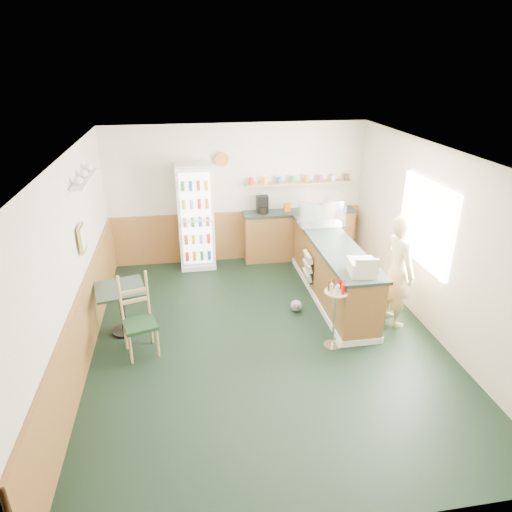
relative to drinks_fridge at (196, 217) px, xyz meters
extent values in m
plane|color=black|center=(0.84, -2.74, -1.01)|extent=(6.00, 6.00, 0.00)
cube|color=beige|center=(0.84, 0.27, 0.34)|extent=(5.00, 0.02, 2.70)
cube|color=beige|center=(-1.67, -2.74, 0.34)|extent=(0.02, 6.00, 2.70)
cube|color=beige|center=(3.35, -2.74, 0.34)|extent=(0.02, 6.00, 2.70)
cube|color=white|center=(0.84, -2.74, 1.70)|extent=(5.00, 6.00, 0.02)
cube|color=brown|center=(0.84, 0.23, -0.51)|extent=(4.98, 0.05, 1.00)
cube|color=brown|center=(-1.63, -2.74, -0.51)|extent=(0.05, 5.98, 1.00)
cube|color=white|center=(3.30, -2.44, 0.54)|extent=(0.06, 1.45, 1.25)
cube|color=tan|center=(-1.61, -2.24, 0.54)|extent=(0.03, 0.32, 0.38)
cube|color=silver|center=(-1.56, -1.74, 1.24)|extent=(0.18, 1.20, 0.03)
cylinder|color=#A36F28|center=(0.54, 0.20, 1.04)|extent=(0.26, 0.04, 0.26)
cube|color=brown|center=(2.19, -1.67, -0.54)|extent=(0.60, 2.95, 0.95)
cube|color=silver|center=(2.19, -1.67, -0.96)|extent=(0.64, 2.97, 0.10)
cube|color=#2B3C31|center=(2.19, -1.67, -0.03)|extent=(0.68, 3.01, 0.05)
cube|color=brown|center=(2.04, 0.06, -0.54)|extent=(2.20, 0.38, 0.95)
cube|color=#2B3C31|center=(2.04, 0.06, -0.03)|extent=(2.24, 0.42, 0.05)
cube|color=tan|center=(2.04, 0.14, 0.54)|extent=(2.10, 0.22, 0.04)
cube|color=black|center=(1.29, 0.06, 0.17)|extent=(0.22, 0.18, 0.34)
cylinder|color=#B2664C|center=(1.09, 0.14, 0.62)|extent=(0.10, 0.10, 0.12)
cylinder|color=#B2664C|center=(1.36, 0.14, 0.62)|extent=(0.10, 0.10, 0.12)
cylinder|color=#B2664C|center=(1.64, 0.14, 0.62)|extent=(0.10, 0.10, 0.12)
cylinder|color=#B2664C|center=(1.91, 0.14, 0.62)|extent=(0.10, 0.10, 0.12)
cylinder|color=#B2664C|center=(2.18, 0.14, 0.62)|extent=(0.10, 0.10, 0.12)
cylinder|color=#B2664C|center=(2.45, 0.14, 0.62)|extent=(0.10, 0.10, 0.12)
cylinder|color=#B2664C|center=(2.72, 0.14, 0.62)|extent=(0.10, 0.10, 0.12)
cylinder|color=#B2664C|center=(2.99, 0.14, 0.62)|extent=(0.10, 0.10, 0.12)
cube|color=silver|center=(0.00, 0.04, 0.00)|extent=(0.67, 0.47, 2.03)
cube|color=white|center=(0.00, -0.19, 0.01)|extent=(0.56, 0.02, 1.79)
cube|color=silver|center=(0.00, -0.26, 0.01)|extent=(0.60, 0.02, 1.85)
cube|color=silver|center=(2.19, -0.90, 0.03)|extent=(0.78, 0.41, 0.05)
cube|color=silver|center=(2.19, -0.90, 0.25)|extent=(0.77, 0.39, 0.39)
cube|color=beige|center=(2.19, -2.86, 0.10)|extent=(0.40, 0.42, 0.21)
imported|color=tan|center=(2.89, -2.59, -0.13)|extent=(0.50, 0.64, 1.76)
cylinder|color=silver|center=(1.77, -3.08, -1.00)|extent=(0.26, 0.26, 0.02)
cylinder|color=silver|center=(1.77, -3.08, -0.57)|extent=(0.04, 0.04, 0.86)
cylinder|color=tan|center=(1.77, -3.08, -0.14)|extent=(0.33, 0.33, 0.02)
cylinder|color=red|center=(1.87, -3.08, -0.06)|extent=(0.05, 0.05, 0.15)
cylinder|color=red|center=(1.83, -3.00, -0.06)|extent=(0.05, 0.05, 0.15)
cylinder|color=red|center=(1.75, -2.98, -0.06)|extent=(0.05, 0.05, 0.15)
cylinder|color=red|center=(1.68, -3.03, -0.06)|extent=(0.05, 0.05, 0.15)
cylinder|color=red|center=(1.68, -3.12, -0.06)|extent=(0.05, 0.05, 0.15)
cylinder|color=red|center=(1.74, -3.17, -0.06)|extent=(0.05, 0.05, 0.15)
cylinder|color=red|center=(1.83, -3.16, -0.06)|extent=(0.05, 0.05, 0.15)
cube|color=black|center=(1.85, -1.41, -0.76)|extent=(0.05, 0.42, 0.03)
cube|color=silver|center=(1.83, -1.41, -0.69)|extent=(0.09, 0.38, 0.14)
cube|color=black|center=(1.85, -1.41, -0.59)|extent=(0.05, 0.42, 0.03)
cube|color=silver|center=(1.83, -1.41, -0.52)|extent=(0.09, 0.38, 0.14)
cube|color=black|center=(1.85, -1.41, -0.42)|extent=(0.05, 0.42, 0.03)
cube|color=silver|center=(1.83, -1.41, -0.35)|extent=(0.09, 0.38, 0.14)
cylinder|color=black|center=(-1.21, -2.22, -0.99)|extent=(0.39, 0.39, 0.04)
cylinder|color=black|center=(-1.21, -2.22, -0.64)|extent=(0.08, 0.08, 0.68)
cube|color=#2B3C31|center=(-1.21, -2.22, -0.28)|extent=(0.81, 0.81, 0.04)
cube|color=black|center=(-0.91, -2.80, -0.55)|extent=(0.53, 0.53, 0.05)
cylinder|color=tan|center=(-1.09, -2.99, -0.79)|extent=(0.04, 0.04, 0.45)
cylinder|color=tan|center=(-0.73, -2.99, -0.79)|extent=(0.04, 0.04, 0.45)
cylinder|color=tan|center=(-1.09, -2.62, -0.79)|extent=(0.04, 0.04, 0.45)
cylinder|color=tan|center=(-0.73, -2.62, -0.79)|extent=(0.04, 0.04, 0.45)
cube|color=tan|center=(-0.91, -2.61, -0.21)|extent=(0.38, 0.15, 0.69)
sphere|color=gray|center=(1.49, -2.04, -0.92)|extent=(0.19, 0.19, 0.19)
sphere|color=gray|center=(1.49, -2.14, -0.84)|extent=(0.11, 0.11, 0.11)
camera|label=1|loc=(-0.20, -8.31, 2.81)|focal=32.00mm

